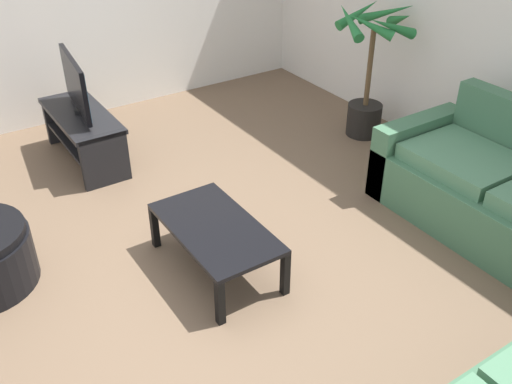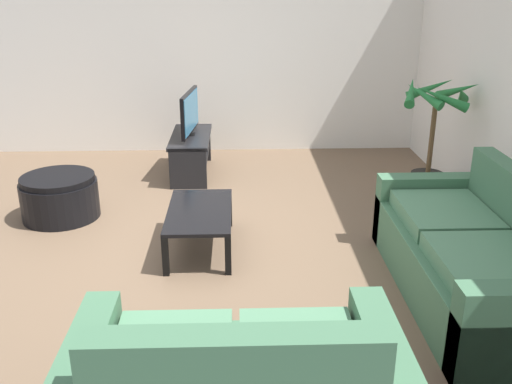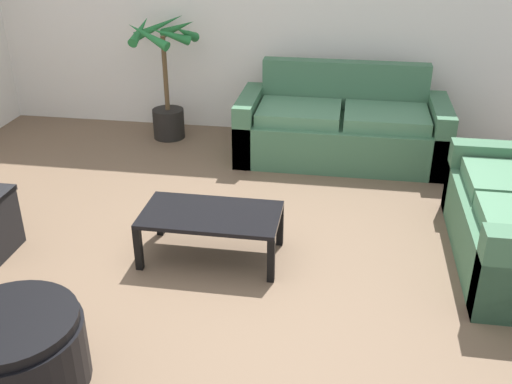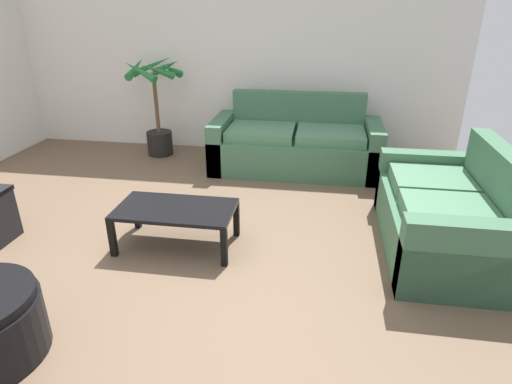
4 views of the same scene
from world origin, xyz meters
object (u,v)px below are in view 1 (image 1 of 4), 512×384
object	(u,v)px
tv_stand	(83,130)
tv	(75,84)
coffee_table	(215,231)
potted_palm	(369,77)

from	to	relation	value
tv_stand	tv	xyz separation A→B (m)	(0.00, 0.00, 0.43)
coffee_table	potted_palm	xyz separation A→B (m)	(-1.01, 2.29, 0.29)
tv_stand	potted_palm	bearing A→B (deg)	68.10
tv	potted_palm	distance (m)	2.71
tv	coffee_table	xyz separation A→B (m)	(2.02, 0.22, -0.43)
potted_palm	tv	bearing A→B (deg)	-111.91
coffee_table	potted_palm	size ratio (longest dim) A/B	0.76
tv	potted_palm	xyz separation A→B (m)	(1.01, 2.51, -0.14)
tv_stand	potted_palm	xyz separation A→B (m)	(1.01, 2.51, 0.30)
tv_stand	coffee_table	distance (m)	2.03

